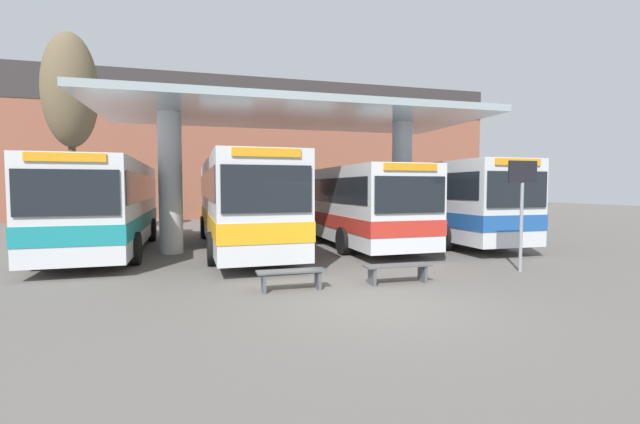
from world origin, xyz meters
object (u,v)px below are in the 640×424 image
(transit_bus_right_bay, at_px, (341,201))
(transit_bus_left_bay, at_px, (106,202))
(transit_bus_center_bay, at_px, (239,199))
(poplar_tree_behind_left, at_px, (70,91))
(waiting_bench_mid_platform, at_px, (291,276))
(info_sign_platform, at_px, (522,193))
(waiting_bench_near_pillar, at_px, (398,270))
(transit_bus_far_right_bay, at_px, (423,198))

(transit_bus_right_bay, bearing_deg, transit_bus_left_bay, 4.03)
(transit_bus_center_bay, xyz_separation_m, poplar_tree_behind_left, (-7.59, 6.88, 5.18))
(transit_bus_center_bay, bearing_deg, waiting_bench_mid_platform, 92.23)
(waiting_bench_mid_platform, bearing_deg, info_sign_platform, 3.82)
(transit_bus_left_bay, xyz_separation_m, info_sign_platform, (11.83, -7.09, 0.39))
(transit_bus_left_bay, height_order, waiting_bench_near_pillar, transit_bus_left_bay)
(transit_bus_center_bay, height_order, poplar_tree_behind_left, poplar_tree_behind_left)
(waiting_bench_mid_platform, bearing_deg, transit_bus_right_bay, 64.83)
(transit_bus_left_bay, distance_m, info_sign_platform, 13.80)
(transit_bus_left_bay, xyz_separation_m, poplar_tree_behind_left, (-2.84, 6.86, 5.26))
(waiting_bench_mid_platform, distance_m, poplar_tree_behind_left, 17.83)
(transit_bus_right_bay, height_order, waiting_bench_near_pillar, transit_bus_right_bay)
(transit_bus_center_bay, bearing_deg, transit_bus_far_right_bay, -176.20)
(poplar_tree_behind_left, bearing_deg, waiting_bench_mid_platform, -60.61)
(transit_bus_left_bay, xyz_separation_m, transit_bus_center_bay, (4.75, -0.02, 0.07))
(transit_bus_right_bay, distance_m, waiting_bench_near_pillar, 8.65)
(transit_bus_left_bay, distance_m, poplar_tree_behind_left, 9.10)
(transit_bus_far_right_bay, bearing_deg, waiting_bench_near_pillar, 57.45)
(waiting_bench_mid_platform, height_order, info_sign_platform, info_sign_platform)
(transit_bus_left_bay, distance_m, transit_bus_center_bay, 4.75)
(transit_bus_far_right_bay, bearing_deg, transit_bus_right_bay, -1.81)
(transit_bus_left_bay, distance_m, waiting_bench_near_pillar, 11.01)
(transit_bus_right_bay, bearing_deg, transit_bus_center_bay, 10.02)
(transit_bus_center_bay, distance_m, poplar_tree_behind_left, 11.48)
(transit_bus_far_right_bay, bearing_deg, transit_bus_left_bay, 3.15)
(poplar_tree_behind_left, bearing_deg, transit_bus_center_bay, -42.20)
(transit_bus_right_bay, height_order, waiting_bench_mid_platform, transit_bus_right_bay)
(transit_bus_right_bay, bearing_deg, poplar_tree_behind_left, -27.84)
(transit_bus_left_bay, height_order, poplar_tree_behind_left, poplar_tree_behind_left)
(waiting_bench_near_pillar, height_order, info_sign_platform, info_sign_platform)
(transit_bus_left_bay, xyz_separation_m, waiting_bench_mid_platform, (5.27, -7.53, -1.46))
(transit_bus_right_bay, xyz_separation_m, waiting_bench_mid_platform, (-3.96, -8.43, -1.39))
(transit_bus_left_bay, height_order, transit_bus_center_bay, transit_bus_center_bay)
(transit_bus_left_bay, distance_m, transit_bus_right_bay, 9.27)
(transit_bus_far_right_bay, height_order, waiting_bench_near_pillar, transit_bus_far_right_bay)
(transit_bus_far_right_bay, bearing_deg, info_sign_platform, 80.13)
(transit_bus_far_right_bay, xyz_separation_m, waiting_bench_mid_platform, (-7.89, -8.33, -1.51))
(waiting_bench_near_pillar, xyz_separation_m, poplar_tree_behind_left, (-10.75, 14.40, 6.71))
(transit_bus_left_bay, distance_m, waiting_bench_mid_platform, 9.30)
(transit_bus_left_bay, relative_size, poplar_tree_behind_left, 1.04)
(transit_bus_left_bay, xyz_separation_m, transit_bus_far_right_bay, (13.16, 0.80, 0.06))
(waiting_bench_mid_platform, bearing_deg, transit_bus_center_bay, 93.95)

